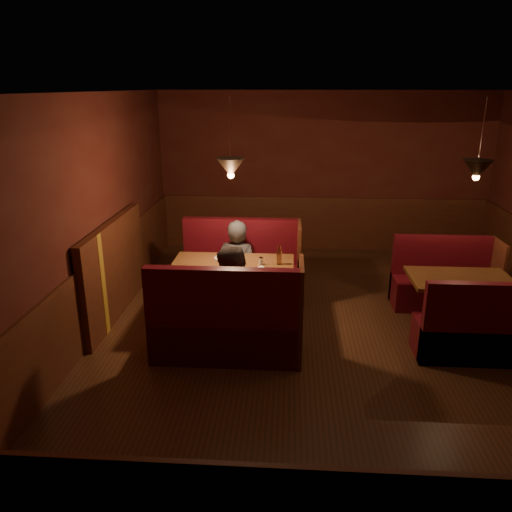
# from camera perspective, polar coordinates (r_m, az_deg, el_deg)

# --- Properties ---
(room) EXTENTS (6.02, 7.02, 2.92)m
(room) POSITION_cam_1_polar(r_m,az_deg,el_deg) (6.05, 6.88, 0.30)
(room) COLOR #412716
(room) RESTS_ON ground
(main_table) EXTENTS (1.55, 0.94, 1.08)m
(main_table) POSITION_cam_1_polar(r_m,az_deg,el_deg) (6.36, -2.57, -2.60)
(main_table) COLOR #59320F
(main_table) RESTS_ON ground
(main_bench_far) EXTENTS (1.70, 0.61, 1.16)m
(main_bench_far) POSITION_cam_1_polar(r_m,az_deg,el_deg) (7.27, -1.63, -2.06)
(main_bench_far) COLOR #570A13
(main_bench_far) RESTS_ON ground
(main_bench_near) EXTENTS (1.70, 0.61, 1.16)m
(main_bench_near) POSITION_cam_1_polar(r_m,az_deg,el_deg) (5.67, -3.32, -8.39)
(main_bench_near) COLOR #570A13
(main_bench_near) RESTS_ON ground
(second_table) EXTENTS (1.25, 0.80, 0.71)m
(second_table) POSITION_cam_1_polar(r_m,az_deg,el_deg) (6.76, 22.25, -3.77)
(second_table) COLOR #59320F
(second_table) RESTS_ON ground
(second_bench_far) EXTENTS (1.38, 0.52, 0.99)m
(second_bench_far) POSITION_cam_1_polar(r_m,az_deg,el_deg) (7.50, 20.57, -3.06)
(second_bench_far) COLOR #570A13
(second_bench_far) RESTS_ON ground
(second_bench_near) EXTENTS (1.38, 0.52, 0.99)m
(second_bench_near) POSITION_cam_1_polar(r_m,az_deg,el_deg) (6.21, 24.32, -8.18)
(second_bench_near) COLOR #570A13
(second_bench_near) RESTS_ON ground
(diner_a) EXTENTS (0.63, 0.46, 1.60)m
(diner_a) POSITION_cam_1_polar(r_m,az_deg,el_deg) (6.87, -2.17, 0.50)
(diner_a) COLOR #303033
(diner_a) RESTS_ON ground
(diner_b) EXTENTS (0.87, 0.72, 1.63)m
(diner_b) POSITION_cam_1_polar(r_m,az_deg,el_deg) (5.64, -2.42, -3.52)
(diner_b) COLOR #362C28
(diner_b) RESTS_ON ground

